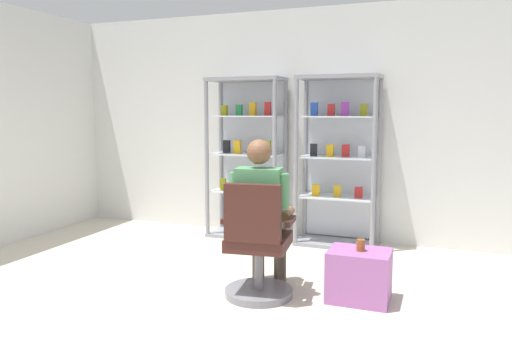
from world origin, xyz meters
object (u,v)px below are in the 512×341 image
object	(u,v)px
display_cabinet_right	(339,160)
office_chair	(257,251)
seated_shopkeeper	(262,208)
display_cabinet_left	(248,157)
tea_glass	(361,245)
storage_crate	(359,276)

from	to	relation	value
display_cabinet_right	office_chair	distance (m)	1.99
display_cabinet_right	seated_shopkeeper	bearing A→B (deg)	-99.30
display_cabinet_left	seated_shopkeeper	world-z (taller)	display_cabinet_left
office_chair	tea_glass	world-z (taller)	office_chair
seated_shopkeeper	tea_glass	distance (m)	0.85
display_cabinet_right	office_chair	size ratio (longest dim) A/B	1.98
display_cabinet_left	seated_shopkeeper	distance (m)	1.93
display_cabinet_left	tea_glass	size ratio (longest dim) A/B	20.21
office_chair	storage_crate	size ratio (longest dim) A/B	1.99
display_cabinet_left	display_cabinet_right	distance (m)	1.10
office_chair	storage_crate	distance (m)	0.84
display_cabinet_left	storage_crate	world-z (taller)	display_cabinet_left
display_cabinet_right	storage_crate	bearing A→B (deg)	-72.63
office_chair	display_cabinet_right	bearing A→B (deg)	82.10
display_cabinet_left	seated_shopkeeper	bearing A→B (deg)	-64.76
display_cabinet_right	storage_crate	world-z (taller)	display_cabinet_right
display_cabinet_right	office_chair	bearing A→B (deg)	-97.90
office_chair	storage_crate	bearing A→B (deg)	17.98
display_cabinet_left	office_chair	bearing A→B (deg)	-66.15
storage_crate	tea_glass	distance (m)	0.25
tea_glass	office_chair	bearing A→B (deg)	-162.66
storage_crate	tea_glass	world-z (taller)	tea_glass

